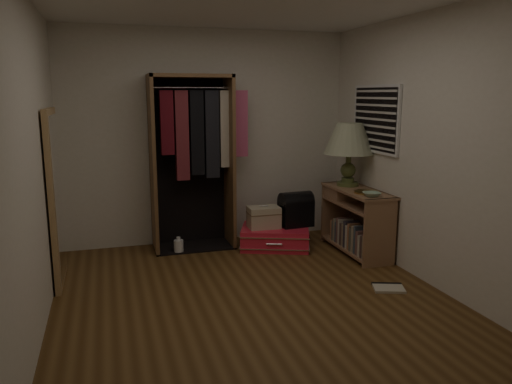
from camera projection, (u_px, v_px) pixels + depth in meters
ground at (255, 300)px, 4.50m from camera, size 4.00×4.00×0.00m
room_walls at (261, 133)px, 4.27m from camera, size 3.52×4.02×2.60m
console_bookshelf at (355, 219)px, 5.83m from camera, size 0.42×1.12×0.75m
open_wardrobe at (197, 146)px, 5.87m from camera, size 1.14×0.50×2.05m
floor_mirror at (55, 198)px, 4.79m from camera, size 0.06×0.80×1.70m
pink_suitcase at (275, 237)px, 6.04m from camera, size 0.98×0.85×0.25m
train_case at (264, 217)px, 5.97m from camera, size 0.39×0.27×0.27m
black_bag at (296, 208)px, 6.04m from camera, size 0.41×0.28×0.42m
table_lamp at (349, 140)px, 5.87m from camera, size 0.68×0.68×0.74m
brass_tray at (367, 192)px, 5.53m from camera, size 0.30×0.30×0.02m
ceramic_bowl at (372, 194)px, 5.34m from camera, size 0.21×0.21×0.05m
white_jug at (179, 246)px, 5.82m from camera, size 0.12×0.12×0.19m
floor_book at (388, 287)px, 4.77m from camera, size 0.35×0.31×0.03m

